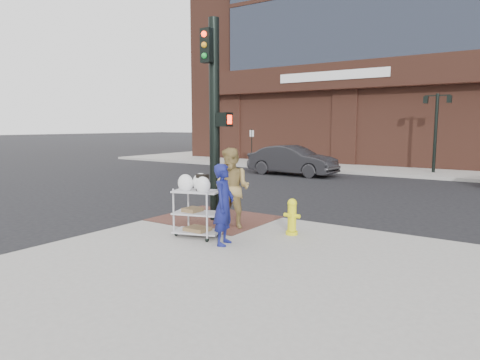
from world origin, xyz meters
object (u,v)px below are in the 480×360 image
Objects in this scene: traffic_signal_pole at (215,114)px; woman_blue at (224,205)px; lamp_post at (436,124)px; utility_cart at (197,209)px; sedan_dark at (292,160)px; fire_hydrant at (292,216)px; pedestrian_tan at (232,188)px.

woman_blue is at bearing -47.98° from traffic_signal_pole.
lamp_post is 2.90× the size of utility_cart.
lamp_post reaches higher than sedan_dark.
sedan_dark is at bearing 117.25° from fire_hydrant.
woman_blue is (-0.96, -16.91, -1.64)m from lamp_post.
traffic_signal_pole reaches higher than pedestrian_tan.
woman_blue is at bearing -156.99° from sedan_dark.
lamp_post is 4.94× the size of fire_hydrant.
sedan_dark is at bearing 107.72° from traffic_signal_pole.
pedestrian_tan is at bearing -157.82° from sedan_dark.
utility_cart is at bearing -140.24° from fire_hydrant.
traffic_signal_pole is at bearing -160.85° from sedan_dark.
pedestrian_tan is at bearing -26.94° from traffic_signal_pole.
fire_hydrant is at bearing -44.44° from woman_blue.
traffic_signal_pole is at bearing -99.24° from lamp_post.
traffic_signal_pole is (-2.48, -15.23, 0.21)m from lamp_post.
sedan_dark is (-4.40, 11.62, -0.33)m from pedestrian_tan.
pedestrian_tan is at bearing 11.86° from woman_blue.
lamp_post is at bearing 80.76° from traffic_signal_pole.
traffic_signal_pole is at bearing 175.07° from fire_hydrant.
lamp_post is 0.86× the size of sedan_dark.
utility_cart is 1.70× the size of fire_hydrant.
sedan_dark is 13.43m from utility_cart.
utility_cart is (0.69, -1.53, -2.06)m from traffic_signal_pole.
pedestrian_tan reaches higher than fire_hydrant.
sedan_dark reaches higher than fire_hydrant.
lamp_post is 7.51m from sedan_dark.
utility_cart is (4.27, -12.73, 0.01)m from sedan_dark.
fire_hydrant is (0.78, 1.48, -0.41)m from woman_blue.
utility_cart is (-1.79, -16.76, -1.84)m from lamp_post.
lamp_post is 2.43× the size of woman_blue.
utility_cart is at bearing -96.09° from lamp_post.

